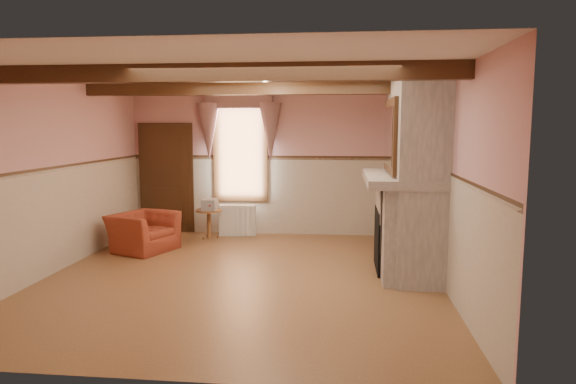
# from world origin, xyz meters

# --- Properties ---
(floor) EXTENTS (5.50, 6.00, 0.01)m
(floor) POSITION_xyz_m (0.00, 0.00, 0.00)
(floor) COLOR brown
(floor) RESTS_ON ground
(ceiling) EXTENTS (5.50, 6.00, 0.01)m
(ceiling) POSITION_xyz_m (0.00, 0.00, 2.80)
(ceiling) COLOR silver
(ceiling) RESTS_ON wall_back
(wall_back) EXTENTS (5.50, 0.02, 2.80)m
(wall_back) POSITION_xyz_m (0.00, 3.00, 1.40)
(wall_back) COLOR #CA8C8C
(wall_back) RESTS_ON floor
(wall_front) EXTENTS (5.50, 0.02, 2.80)m
(wall_front) POSITION_xyz_m (0.00, -3.00, 1.40)
(wall_front) COLOR #CA8C8C
(wall_front) RESTS_ON floor
(wall_left) EXTENTS (0.02, 6.00, 2.80)m
(wall_left) POSITION_xyz_m (-2.75, 0.00, 1.40)
(wall_left) COLOR #CA8C8C
(wall_left) RESTS_ON floor
(wall_right) EXTENTS (0.02, 6.00, 2.80)m
(wall_right) POSITION_xyz_m (2.75, 0.00, 1.40)
(wall_right) COLOR #CA8C8C
(wall_right) RESTS_ON floor
(wainscot) EXTENTS (5.50, 6.00, 1.50)m
(wainscot) POSITION_xyz_m (0.00, 0.00, 0.75)
(wainscot) COLOR #C5B29E
(wainscot) RESTS_ON floor
(chair_rail) EXTENTS (5.50, 6.00, 0.08)m
(chair_rail) POSITION_xyz_m (0.00, 0.00, 1.50)
(chair_rail) COLOR black
(chair_rail) RESTS_ON wainscot
(firebox) EXTENTS (0.20, 0.95, 0.90)m
(firebox) POSITION_xyz_m (2.00, 0.60, 0.45)
(firebox) COLOR black
(firebox) RESTS_ON floor
(armchair) EXTENTS (1.17, 1.24, 0.65)m
(armchair) POSITION_xyz_m (-1.97, 1.33, 0.32)
(armchair) COLOR maroon
(armchair) RESTS_ON floor
(side_table) EXTENTS (0.59, 0.59, 0.55)m
(side_table) POSITION_xyz_m (-1.11, 2.43, 0.28)
(side_table) COLOR brown
(side_table) RESTS_ON floor
(book_stack) EXTENTS (0.26, 0.32, 0.20)m
(book_stack) POSITION_xyz_m (-1.08, 2.40, 0.65)
(book_stack) COLOR #B7AD8C
(book_stack) RESTS_ON side_table
(radiator) EXTENTS (0.71, 0.23, 0.60)m
(radiator) POSITION_xyz_m (-0.62, 2.70, 0.30)
(radiator) COLOR silver
(radiator) RESTS_ON floor
(bowl) EXTENTS (0.33, 0.33, 0.08)m
(bowl) POSITION_xyz_m (2.24, 0.55, 1.46)
(bowl) COLOR brown
(bowl) RESTS_ON mantel
(mantel_clock) EXTENTS (0.14, 0.24, 0.20)m
(mantel_clock) POSITION_xyz_m (2.24, 1.40, 1.52)
(mantel_clock) COLOR black
(mantel_clock) RESTS_ON mantel
(oil_lamp) EXTENTS (0.11, 0.11, 0.28)m
(oil_lamp) POSITION_xyz_m (2.24, 0.88, 1.56)
(oil_lamp) COLOR gold
(oil_lamp) RESTS_ON mantel
(candle_red) EXTENTS (0.06, 0.06, 0.16)m
(candle_red) POSITION_xyz_m (2.24, -0.10, 1.50)
(candle_red) COLOR #A51E14
(candle_red) RESTS_ON mantel
(jar_yellow) EXTENTS (0.06, 0.06, 0.12)m
(jar_yellow) POSITION_xyz_m (2.24, 0.30, 1.48)
(jar_yellow) COLOR gold
(jar_yellow) RESTS_ON mantel
(fireplace) EXTENTS (0.85, 2.00, 2.80)m
(fireplace) POSITION_xyz_m (2.42, 0.60, 1.40)
(fireplace) COLOR gray
(fireplace) RESTS_ON floor
(mantel) EXTENTS (1.05, 2.05, 0.12)m
(mantel) POSITION_xyz_m (2.24, 0.60, 1.36)
(mantel) COLOR gray
(mantel) RESTS_ON fireplace
(overmantel_mirror) EXTENTS (0.06, 1.44, 1.04)m
(overmantel_mirror) POSITION_xyz_m (2.06, 0.60, 1.97)
(overmantel_mirror) COLOR silver
(overmantel_mirror) RESTS_ON fireplace
(door) EXTENTS (1.10, 0.10, 2.10)m
(door) POSITION_xyz_m (-2.10, 2.94, 1.05)
(door) COLOR black
(door) RESTS_ON floor
(window) EXTENTS (1.06, 0.08, 2.02)m
(window) POSITION_xyz_m (-0.60, 2.97, 1.65)
(window) COLOR white
(window) RESTS_ON wall_back
(window_drapes) EXTENTS (1.30, 0.14, 1.40)m
(window_drapes) POSITION_xyz_m (-0.60, 2.88, 2.25)
(window_drapes) COLOR gray
(window_drapes) RESTS_ON wall_back
(ceiling_beam_front) EXTENTS (5.50, 0.18, 0.20)m
(ceiling_beam_front) POSITION_xyz_m (0.00, -1.20, 2.70)
(ceiling_beam_front) COLOR black
(ceiling_beam_front) RESTS_ON ceiling
(ceiling_beam_back) EXTENTS (5.50, 0.18, 0.20)m
(ceiling_beam_back) POSITION_xyz_m (0.00, 1.20, 2.70)
(ceiling_beam_back) COLOR black
(ceiling_beam_back) RESTS_ON ceiling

